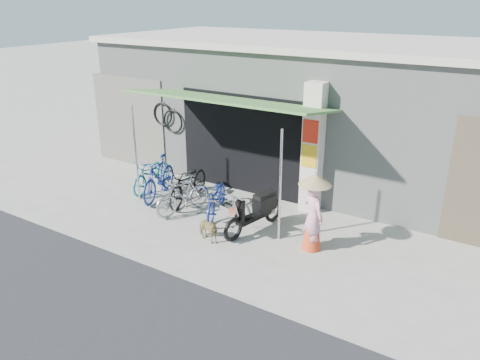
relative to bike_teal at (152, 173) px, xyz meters
The scene contains 13 objects.
ground 3.48m from the bike_teal, 24.15° to the right, with size 80.00×80.00×0.00m, color #A6A096.
bicycle_shop 5.04m from the bike_teal, 49.50° to the left, with size 12.30×5.30×3.66m.
shop_pillar 4.26m from the bike_teal, 14.51° to the left, with size 0.42×0.44×3.00m.
awning 3.06m from the bike_teal, ahead, with size 4.60×1.88×2.72m.
neighbour_left 2.36m from the bike_teal, 147.53° to the left, with size 2.60×0.06×2.60m, color #6B665B.
bike_teal is the anchor object (origin of this frame).
bike_blue 0.60m from the bike_teal, 30.69° to the right, with size 0.49×1.73×1.04m, color navy.
bike_black 1.28m from the bike_teal, ahead, with size 0.63×1.80×0.95m, color black.
bike_silver 1.75m from the bike_teal, 24.29° to the right, with size 0.42×1.48×0.89m, color #ABABB0.
bike_navy 2.36m from the bike_teal, ahead, with size 0.58×1.65×0.87m, color navy.
street_dog 3.25m from the bike_teal, 28.25° to the right, with size 0.29×0.64×0.54m, color #9E7653.
moped 3.49m from the bike_teal, ahead, with size 0.63×1.74×1.00m.
nun 4.86m from the bike_teal, ahead, with size 0.64×0.64×1.60m.
Camera 1 is at (4.77, -6.99, 4.70)m, focal length 35.00 mm.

